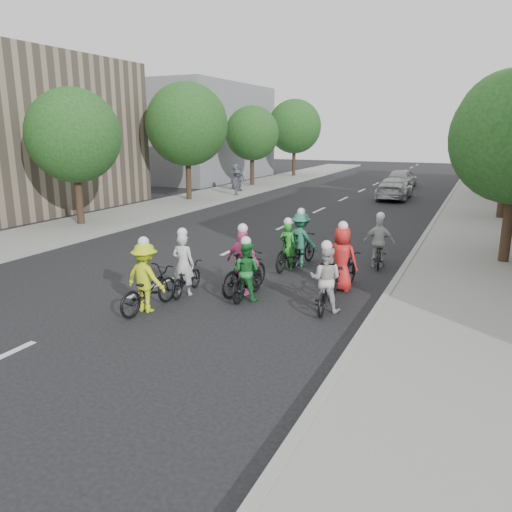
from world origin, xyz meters
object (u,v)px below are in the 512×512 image
Objects in this scene: spectator_0 at (237,182)px; spectator_2 at (236,177)px; cyclist_4 at (342,266)px; follow_car_lead at (395,188)px; follow_car_trail at (402,178)px; spectator_1 at (239,179)px; cyclist_0 at (185,273)px; cyclist_3 at (244,268)px; cyclist_5 at (288,250)px; cyclist_6 at (326,286)px; cyclist_1 at (247,275)px; cyclist_8 at (379,248)px; cyclist_7 at (301,243)px; cyclist_2 at (147,284)px.

spectator_0 is 0.94× the size of spectator_2.
follow_car_lead is (-1.87, 19.26, 0.01)m from cyclist_4.
follow_car_trail is 12.56m from spectator_1.
cyclist_0 reaches higher than follow_car_lead.
spectator_2 is at bearing -51.24° from cyclist_3.
spectator_0 is (-9.13, 14.57, 0.36)m from cyclist_5.
cyclist_5 is 3.67m from cyclist_6.
spectator_0 reaches higher than cyclist_6.
cyclist_0 is at bearing -159.44° from spectator_0.
cyclist_0 is 0.43× the size of follow_car_trail.
cyclist_1 is 2.64m from cyclist_4.
cyclist_5 reaches higher than follow_car_lead.
follow_car_lead is 10.93m from spectator_2.
cyclist_5 is at bearing -82.88° from cyclist_3.
spectator_0 is (-11.17, 15.86, 0.31)m from cyclist_4.
follow_car_trail is 2.55× the size of spectator_0.
cyclist_4 is 0.41× the size of follow_car_lead.
cyclist_8 is 0.43× the size of follow_car_trail.
spectator_2 is (-9.15, 20.93, 0.45)m from cyclist_0.
spectator_0 is at bearing -62.71° from cyclist_6.
cyclist_7 is (0.20, 0.57, 0.12)m from cyclist_5.
cyclist_6 is 24.26m from spectator_2.
cyclist_5 is 20.59m from spectator_2.
cyclist_8 is at bearing -110.99° from cyclist_3.
cyclist_4 is at bearing 71.91° from cyclist_8.
cyclist_5 is 1.00× the size of cyclist_7.
cyclist_2 is 22.84m from follow_car_lead.
cyclist_2 is 4.25m from cyclist_6.
spectator_1 is (-10.09, 19.69, 0.32)m from cyclist_1.
cyclist_0 is at bearing -90.15° from cyclist_2.
spectator_1 is (-9.58, -8.12, 0.23)m from follow_car_trail.
cyclist_6 is at bearing -126.53° from spectator_1.
cyclist_5 is at bearing -146.03° from spectator_2.
cyclist_5 is 1.07× the size of spectator_2.
cyclist_5 is 17.19m from spectator_0.
follow_car_trail is at bearing -85.50° from follow_car_lead.
cyclist_4 is 26.20m from follow_car_trail.
cyclist_0 is 1.55m from cyclist_3.
cyclist_6 is at bearing -149.60° from spectator_0.
cyclist_3 is at bearing -52.80° from cyclist_1.
cyclist_2 is at bearing 19.91° from cyclist_6.
follow_car_lead is at bearing -87.43° from cyclist_5.
cyclist_2 is at bearing -161.31° from spectator_0.
cyclist_2 is 24.13m from spectator_2.
cyclist_1 is at bearing -154.69° from spectator_0.
follow_car_trail is (-2.58, 27.78, 0.10)m from cyclist_6.
cyclist_0 is 4.34m from cyclist_7.
cyclist_2 is at bearing 73.36° from cyclist_5.
cyclist_1 is 0.41m from cyclist_3.
cyclist_8 is 16.60m from follow_car_lead.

